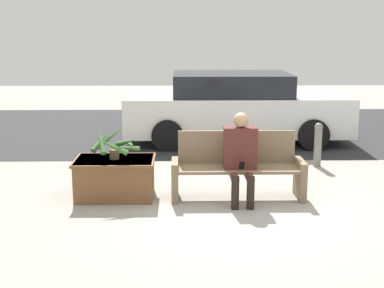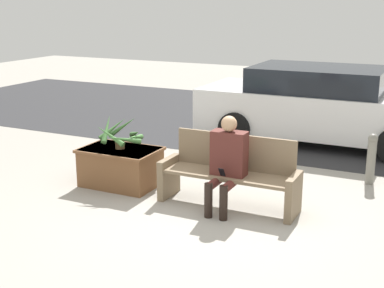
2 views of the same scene
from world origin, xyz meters
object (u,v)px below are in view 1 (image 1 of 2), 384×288
Objects in this scene: parked_car at (235,108)px; bollard_post at (318,144)px; bench at (237,167)px; planter_box at (115,177)px; person_seated at (241,153)px; potted_plant at (115,144)px.

parked_car is 6.00× the size of bollard_post.
planter_box is (-1.71, 0.02, -0.13)m from bench.
bench is at bearing -0.81° from planter_box.
parked_car is at bearing 61.40° from planter_box.
planter_box is 4.28m from parked_car.
bench is 2.27m from bollard_post.
potted_plant is (-1.71, 0.21, 0.10)m from person_seated.
planter_box is (-1.73, 0.20, -0.38)m from person_seated.
parked_car is at bearing 61.57° from potted_plant.
potted_plant is at bearing -153.31° from bollard_post.
bench is 0.40× the size of parked_car.
planter_box is 1.46× the size of bollard_post.
person_seated is (0.02, -0.18, 0.24)m from bench.
potted_plant is 3.64m from bollard_post.
parked_car is (0.33, 3.77, 0.28)m from bench.
person_seated is at bearing -82.49° from bench.
person_seated reaches higher than bench.
bollard_post is at bearing 26.66° from planter_box.
potted_plant is 0.16× the size of parked_car.
planter_box is at bearing 173.37° from person_seated.
person_seated is 1.78m from planter_box.
bench is 2.42× the size of bollard_post.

